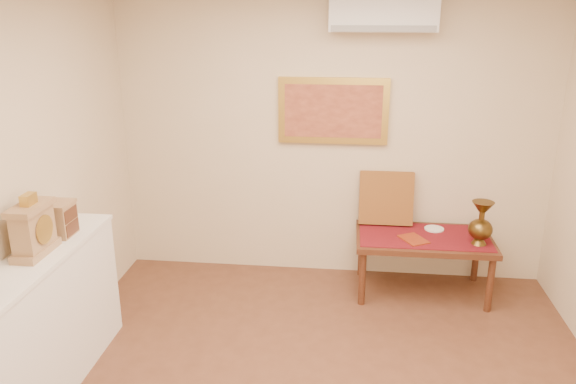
# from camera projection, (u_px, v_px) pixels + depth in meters

# --- Properties ---
(wall_back) EXTENTS (4.00, 0.02, 2.70)m
(wall_back) POSITION_uv_depth(u_px,v_px,m) (333.00, 137.00, 5.20)
(wall_back) COLOR beige
(wall_back) RESTS_ON ground
(table_cloth) EXTENTS (1.14, 0.59, 0.01)m
(table_cloth) POSITION_uv_depth(u_px,v_px,m) (424.00, 236.00, 5.01)
(table_cloth) COLOR maroon
(table_cloth) RESTS_ON low_table
(brass_urn_tall) EXTENTS (0.21, 0.21, 0.47)m
(brass_urn_tall) POSITION_uv_depth(u_px,v_px,m) (482.00, 218.00, 4.76)
(brass_urn_tall) COLOR brown
(brass_urn_tall) RESTS_ON table_cloth
(plate) EXTENTS (0.18, 0.18, 0.01)m
(plate) POSITION_uv_depth(u_px,v_px,m) (434.00, 229.00, 5.14)
(plate) COLOR white
(plate) RESTS_ON table_cloth
(menu) EXTENTS (0.28, 0.31, 0.01)m
(menu) POSITION_uv_depth(u_px,v_px,m) (414.00, 239.00, 4.91)
(menu) COLOR maroon
(menu) RESTS_ON table_cloth
(cushion) EXTENTS (0.50, 0.20, 0.51)m
(cushion) POSITION_uv_depth(u_px,v_px,m) (386.00, 198.00, 5.22)
(cushion) COLOR maroon
(cushion) RESTS_ON table_cloth
(display_ledge) EXTENTS (0.37, 2.02, 0.98)m
(display_ledge) POSITION_uv_depth(u_px,v_px,m) (27.00, 342.00, 3.54)
(display_ledge) COLOR white
(display_ledge) RESTS_ON floor
(mantel_clock) EXTENTS (0.17, 0.36, 0.41)m
(mantel_clock) POSITION_uv_depth(u_px,v_px,m) (33.00, 229.00, 3.58)
(mantel_clock) COLOR #A67E55
(mantel_clock) RESTS_ON display_ledge
(wooden_chest) EXTENTS (0.16, 0.21, 0.24)m
(wooden_chest) POSITION_uv_depth(u_px,v_px,m) (61.00, 219.00, 3.89)
(wooden_chest) COLOR #A67E55
(wooden_chest) RESTS_ON display_ledge
(low_table) EXTENTS (1.20, 0.70, 0.55)m
(low_table) POSITION_uv_depth(u_px,v_px,m) (423.00, 243.00, 5.03)
(low_table) COLOR #502818
(low_table) RESTS_ON floor
(painting) EXTENTS (1.00, 0.06, 0.60)m
(painting) POSITION_uv_depth(u_px,v_px,m) (333.00, 111.00, 5.09)
(painting) COLOR gold
(painting) RESTS_ON wall_back
(ac_unit) EXTENTS (0.90, 0.25, 0.30)m
(ac_unit) POSITION_uv_depth(u_px,v_px,m) (383.00, 13.00, 4.68)
(ac_unit) COLOR silver
(ac_unit) RESTS_ON wall_back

